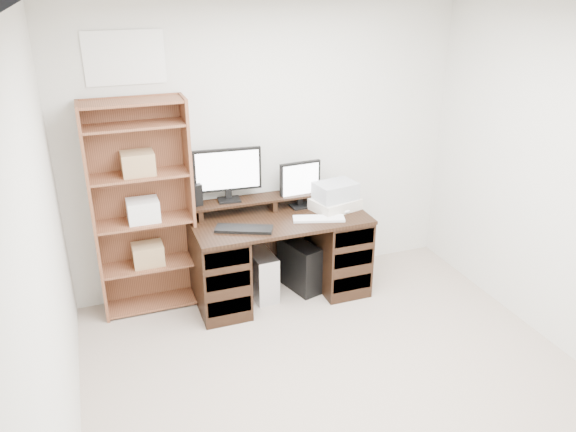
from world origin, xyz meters
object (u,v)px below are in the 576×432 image
tower_silver (261,274)px  printer (335,204)px  tower_black (300,266)px  desk (280,255)px  bookshelf (143,207)px  monitor_wide (228,172)px  monitor_small (300,183)px

tower_silver → printer: bearing=-5.7°
tower_black → desk: bearing=176.0°
desk → tower_black: desk is taller
desk → tower_silver: 0.24m
bookshelf → monitor_wide: bearing=2.5°
tower_silver → bookshelf: bearing=166.7°
monitor_wide → tower_silver: (0.22, -0.20, -0.91)m
tower_silver → tower_black: bearing=-2.9°
tower_black → monitor_wide: bearing=145.0°
monitor_small → desk: bearing=-149.0°
tower_black → bookshelf: bearing=156.8°
monitor_wide → printer: size_ratio=1.48×
monitor_small → tower_black: bearing=-114.6°
printer → bookshelf: bearing=157.6°
monitor_wide → tower_silver: size_ratio=1.36×
desk → printer: size_ratio=3.85×
monitor_small → tower_silver: 0.88m
monitor_wide → bookshelf: size_ratio=0.32×
monitor_wide → monitor_small: 0.65m
tower_silver → tower_black: tower_black is taller
desk → printer: (0.52, 0.01, 0.41)m
monitor_small → printer: 0.36m
tower_black → printer: bearing=-21.8°
printer → tower_silver: bearing=162.0°
desk → monitor_wide: (-0.38, 0.25, 0.74)m
printer → desk: bearing=165.8°
desk → bookshelf: (-1.10, 0.21, 0.53)m
tower_black → bookshelf: 1.49m
printer → tower_silver: size_ratio=0.92×
monitor_wide → tower_black: size_ratio=1.20×
monitor_small → tower_silver: monitor_small is taller
desk → bookshelf: 1.24m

